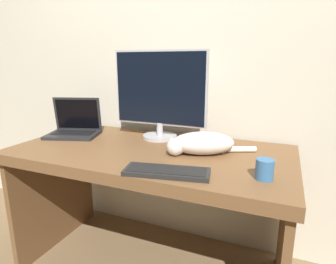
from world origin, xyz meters
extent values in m
cube|color=beige|center=(0.00, 0.85, 1.30)|extent=(6.40, 0.06, 2.60)
cube|color=brown|center=(0.00, 0.40, 0.75)|extent=(1.55, 0.79, 0.06)
cube|color=brown|center=(-0.74, 0.40, 0.36)|extent=(0.04, 0.73, 0.72)
cube|color=brown|center=(0.74, 0.40, 0.36)|extent=(0.04, 0.73, 0.72)
cylinder|color=#B2B2B7|center=(-0.05, 0.63, 0.79)|extent=(0.22, 0.22, 0.02)
cylinder|color=#B2B2B7|center=(-0.05, 0.63, 0.84)|extent=(0.04, 0.04, 0.08)
cube|color=#B2B2B7|center=(-0.05, 0.64, 1.09)|extent=(0.61, 0.02, 0.46)
cube|color=black|center=(-0.05, 0.63, 1.09)|extent=(0.59, 0.01, 0.44)
cube|color=#232326|center=(-0.59, 0.45, 0.79)|extent=(0.37, 0.31, 0.02)
cube|color=black|center=(-0.60, 0.46, 0.80)|extent=(0.29, 0.20, 0.00)
cube|color=#232326|center=(-0.62, 0.55, 0.91)|extent=(0.32, 0.13, 0.23)
cube|color=black|center=(-0.62, 0.54, 0.91)|extent=(0.28, 0.11, 0.20)
cube|color=black|center=(0.23, 0.10, 0.79)|extent=(0.39, 0.20, 0.02)
cube|color=black|center=(0.23, 0.10, 0.80)|extent=(0.36, 0.17, 0.00)
ellipsoid|color=silver|center=(0.30, 0.42, 0.84)|extent=(0.37, 0.28, 0.12)
ellipsoid|color=white|center=(0.31, 0.43, 0.87)|extent=(0.19, 0.17, 0.05)
sphere|color=silver|center=(0.17, 0.35, 0.82)|extent=(0.09, 0.09, 0.09)
cone|color=white|center=(0.15, 0.34, 0.86)|extent=(0.04, 0.04, 0.03)
cone|color=white|center=(0.19, 0.36, 0.86)|extent=(0.04, 0.04, 0.03)
cylinder|color=white|center=(0.49, 0.54, 0.79)|extent=(0.15, 0.09, 0.03)
cylinder|color=teal|center=(0.63, 0.20, 0.82)|extent=(0.08, 0.08, 0.09)
cube|color=red|center=(0.33, 0.58, 0.81)|extent=(0.07, 0.07, 0.07)
camera|label=1|loc=(0.67, -0.96, 1.25)|focal=30.00mm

